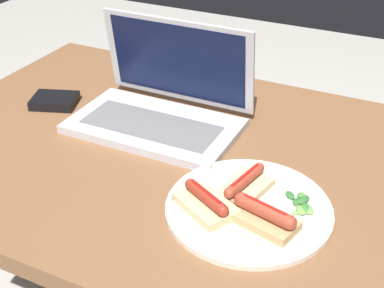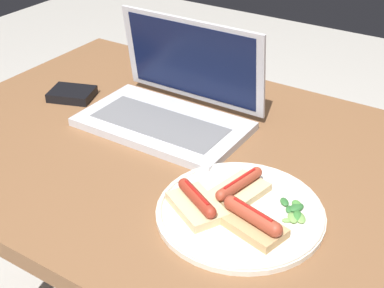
% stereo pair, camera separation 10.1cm
% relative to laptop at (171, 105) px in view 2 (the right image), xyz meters
% --- Properties ---
extents(desk, '(1.25, 0.80, 0.76)m').
position_rel_laptop_xyz_m(desk, '(0.13, -0.08, -0.12)').
color(desk, brown).
rests_on(desk, ground_plane).
extents(laptop, '(0.36, 0.24, 0.22)m').
position_rel_laptop_xyz_m(laptop, '(0.00, 0.00, 0.00)').
color(laptop, '#B7B7BC').
rests_on(laptop, desk).
extents(plate, '(0.29, 0.29, 0.02)m').
position_rel_laptop_xyz_m(plate, '(0.29, -0.21, -0.03)').
color(plate, silver).
rests_on(plate, desk).
extents(sausage_toast_left, '(0.09, 0.12, 0.04)m').
position_rel_laptop_xyz_m(sausage_toast_left, '(0.27, -0.17, -0.02)').
color(sausage_toast_left, '#D6B784').
rests_on(sausage_toast_left, plate).
extents(sausage_toast_middle, '(0.12, 0.09, 0.04)m').
position_rel_laptop_xyz_m(sausage_toast_middle, '(0.33, -0.24, -0.01)').
color(sausage_toast_middle, tan).
rests_on(sausage_toast_middle, plate).
extents(sausage_toast_right, '(0.13, 0.11, 0.04)m').
position_rel_laptop_xyz_m(sausage_toast_right, '(0.23, -0.25, -0.02)').
color(sausage_toast_right, '#D6B784').
rests_on(sausage_toast_right, plate).
extents(salad_pile, '(0.07, 0.07, 0.01)m').
position_rel_laptop_xyz_m(salad_pile, '(0.37, -0.17, -0.03)').
color(salad_pile, '#387A33').
rests_on(salad_pile, plate).
extents(external_drive, '(0.12, 0.11, 0.02)m').
position_rel_laptop_xyz_m(external_drive, '(-0.27, -0.03, -0.03)').
color(external_drive, black).
rests_on(external_drive, desk).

